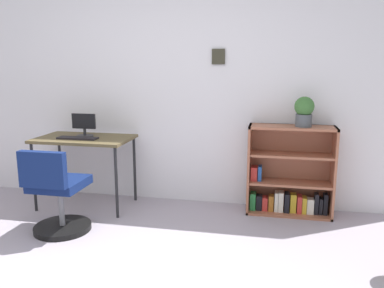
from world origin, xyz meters
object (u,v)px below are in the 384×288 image
at_px(monitor, 84,126).
at_px(office_chair, 57,197).
at_px(potted_plant_on_shelf, 304,111).
at_px(desk, 84,143).
at_px(bookshelf_low, 289,176).
at_px(keyboard, 78,138).

height_order(monitor, office_chair, monitor).
bearing_deg(potted_plant_on_shelf, monitor, -176.59).
xyz_separation_m(desk, bookshelf_low, (2.14, 0.24, -0.30)).
distance_m(keyboard, office_chair, 0.76).
bearing_deg(desk, keyboard, -106.03).
relative_size(monitor, bookshelf_low, 0.29).
height_order(monitor, bookshelf_low, monitor).
bearing_deg(keyboard, monitor, 86.88).
relative_size(desk, potted_plant_on_shelf, 3.36).
relative_size(desk, office_chair, 1.23).
xyz_separation_m(monitor, bookshelf_low, (2.15, 0.19, -0.48)).
relative_size(monitor, keyboard, 0.62).
relative_size(desk, bookshelf_low, 1.08).
relative_size(monitor, potted_plant_on_shelf, 0.88).
relative_size(keyboard, potted_plant_on_shelf, 1.43).
height_order(desk, monitor, monitor).
xyz_separation_m(desk, potted_plant_on_shelf, (2.25, 0.19, 0.38)).
height_order(desk, bookshelf_low, bookshelf_low).
relative_size(desk, keyboard, 2.34).
bearing_deg(desk, bookshelf_low, 6.41).
height_order(office_chair, bookshelf_low, bookshelf_low).
bearing_deg(keyboard, desk, 73.97).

